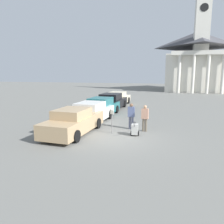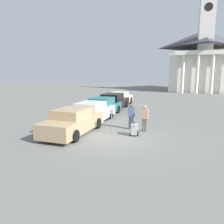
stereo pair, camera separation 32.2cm
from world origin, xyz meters
TOP-DOWN VIEW (x-y plane):
  - ground_plane at (0.00, 0.00)m, footprint 120.00×120.00m
  - parked_car_tan at (-2.60, 0.26)m, footprint 2.29×5.07m
  - parked_car_white at (-2.60, 3.30)m, footprint 2.28×5.23m
  - parked_car_teal at (-2.60, 5.86)m, footprint 2.22×4.98m
  - parked_car_black at (-2.60, 9.23)m, footprint 2.32×5.22m
  - parked_car_cream at (-2.60, 12.11)m, footprint 2.18×4.80m
  - parking_meter at (-0.40, 0.84)m, footprint 0.18×0.09m
  - person_worker at (0.55, 2.08)m, footprint 0.42×0.23m
  - person_supervisor at (1.45, 1.78)m, footprint 0.44×0.26m
  - equipment_cart at (1.00, 0.71)m, footprint 0.48×0.99m
  - church at (8.04, 35.51)m, footprint 11.87×14.52m

SIDE VIEW (x-z plane):
  - ground_plane at x=0.00m, z-range 0.00..0.00m
  - equipment_cart at x=1.00m, z-range -0.11..0.89m
  - parked_car_cream at x=-2.60m, z-range -0.05..1.43m
  - parked_car_white at x=-2.60m, z-range -0.05..1.44m
  - parked_car_teal at x=-2.60m, z-range -0.06..1.46m
  - parked_car_tan at x=-2.60m, z-range -0.05..1.46m
  - parked_car_black at x=-2.60m, z-range -0.06..1.50m
  - person_supervisor at x=1.45m, z-range 0.11..1.75m
  - person_worker at x=0.55m, z-range 0.11..1.79m
  - parking_meter at x=-0.40m, z-range 0.27..1.68m
  - church at x=8.04m, z-range -5.85..18.00m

